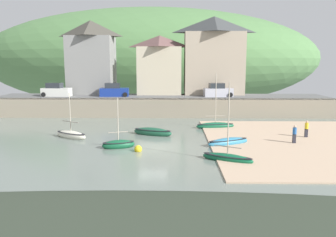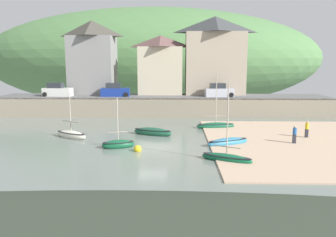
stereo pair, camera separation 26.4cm
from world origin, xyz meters
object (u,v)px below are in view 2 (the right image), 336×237
at_px(parked_car_end_of_row, 219,91).
at_px(person_on_slipway, 295,134).
at_px(waterfront_building_left, 93,57).
at_px(dinghy_open_wooden, 227,158).
at_px(parked_car_near_slipway, 57,91).
at_px(mooring_buoy, 138,149).
at_px(sailboat_tall_mast, 153,132).
at_px(sailboat_nearest_shore, 71,135).
at_px(rowboat_small_beached, 118,144).
at_px(waterfront_building_centre, 161,64).
at_px(waterfront_building_right, 215,55).
at_px(sailboat_blue_trim, 228,142).
at_px(parked_car_by_wall, 115,91).
at_px(person_near_water, 307,128).
at_px(fishing_boat_green, 216,125).

height_order(parked_car_end_of_row, person_on_slipway, parked_car_end_of_row).
xyz_separation_m(waterfront_building_left, person_on_slipway, (23.72, -23.80, -7.13)).
height_order(dinghy_open_wooden, parked_car_end_of_row, dinghy_open_wooden).
bearing_deg(parked_car_near_slipway, mooring_buoy, -52.95).
bearing_deg(waterfront_building_left, sailboat_tall_mast, -61.88).
relative_size(parked_car_end_of_row, person_on_slipway, 2.62).
distance_m(sailboat_nearest_shore, rowboat_small_beached, 6.48).
distance_m(sailboat_tall_mast, person_on_slipway, 13.54).
xyz_separation_m(waterfront_building_centre, dinghy_open_wooden, (6.25, -29.33, -6.69)).
relative_size(parked_car_near_slipway, parked_car_end_of_row, 0.99).
relative_size(rowboat_small_beached, parked_car_end_of_row, 1.06).
bearing_deg(waterfront_building_right, parked_car_end_of_row, -87.20).
distance_m(sailboat_blue_trim, parked_car_by_wall, 24.10).
height_order(waterfront_building_left, parked_car_near_slipway, waterfront_building_left).
distance_m(parked_car_end_of_row, mooring_buoy, 24.17).
bearing_deg(person_near_water, fishing_boat_green, 148.08).
xyz_separation_m(sailboat_blue_trim, parked_car_near_slipway, (-22.00, 19.72, 2.95)).
height_order(fishing_boat_green, parked_car_end_of_row, fishing_boat_green).
height_order(parked_car_end_of_row, person_near_water, parked_car_end_of_row).
bearing_deg(dinghy_open_wooden, parked_car_by_wall, 145.26).
distance_m(dinghy_open_wooden, person_on_slipway, 8.82).
bearing_deg(waterfront_building_left, rowboat_small_beached, -72.29).
bearing_deg(person_on_slipway, parked_car_end_of_row, 103.15).
height_order(waterfront_building_right, person_near_water, waterfront_building_right).
xyz_separation_m(waterfront_building_centre, fishing_boat_green, (6.89, -16.18, -6.66)).
relative_size(waterfront_building_centre, rowboat_small_beached, 2.00).
distance_m(waterfront_building_right, person_near_water, 23.53).
bearing_deg(sailboat_nearest_shore, dinghy_open_wooden, 2.40).
relative_size(waterfront_building_left, rowboat_small_beached, 2.50).
xyz_separation_m(rowboat_small_beached, fishing_boat_green, (9.42, 9.19, 0.00)).
distance_m(fishing_boat_green, person_near_water, 9.69).
height_order(sailboat_blue_trim, fishing_boat_green, fishing_boat_green).
distance_m(sailboat_nearest_shore, sailboat_tall_mast, 8.02).
bearing_deg(parked_car_near_slipway, dinghy_open_wooden, -45.23).
relative_size(sailboat_blue_trim, parked_car_near_slipway, 0.99).
relative_size(waterfront_building_right, person_on_slipway, 7.29).
distance_m(waterfront_building_right, parked_car_near_slipway, 24.26).
distance_m(sailboat_blue_trim, parked_car_near_slipway, 29.70).
distance_m(person_on_slipway, mooring_buoy, 14.10).
distance_m(waterfront_building_right, parked_car_end_of_row, 6.86).
bearing_deg(dinghy_open_wooden, waterfront_building_centre, 130.20).
bearing_deg(sailboat_tall_mast, sailboat_nearest_shore, -147.58).
xyz_separation_m(rowboat_small_beached, person_near_water, (17.63, 4.08, 0.70)).
xyz_separation_m(waterfront_building_centre, person_near_water, (15.10, -21.30, -5.97)).
relative_size(person_on_slipway, mooring_buoy, 2.53).
xyz_separation_m(waterfront_building_right, rowboat_small_beached, (-10.89, -25.37, -8.10)).
relative_size(sailboat_nearest_shore, person_on_slipway, 2.85).
bearing_deg(fishing_boat_green, dinghy_open_wooden, -101.46).
height_order(sailboat_nearest_shore, fishing_boat_green, fishing_boat_green).
distance_m(waterfront_building_left, parked_car_near_slipway, 7.92).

